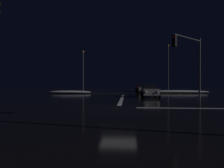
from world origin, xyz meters
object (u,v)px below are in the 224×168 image
object	(u,v)px
sedan_silver	(150,91)
streetlamp_left_far	(83,68)
sedan_red	(141,87)
streetlamp_right_far	(168,65)
sedan_gray	(143,88)
traffic_signal_ne	(190,55)
sedan_blue	(149,89)

from	to	relation	value
sedan_silver	streetlamp_left_far	size ratio (longest dim) A/B	0.50
sedan_red	streetlamp_right_far	xyz separation A→B (m)	(5.80, 1.63, 4.75)
sedan_gray	traffic_signal_ne	bearing A→B (deg)	-76.83
sedan_silver	sedan_blue	world-z (taller)	same
sedan_blue	traffic_signal_ne	xyz separation A→B (m)	(3.17, -9.71, 3.72)
sedan_blue	traffic_signal_ne	distance (m)	10.87
sedan_gray	traffic_signal_ne	size ratio (longest dim) A/B	0.67
sedan_red	streetlamp_left_far	distance (m)	13.03
streetlamp_right_far	streetlamp_left_far	xyz separation A→B (m)	(-18.03, -0.00, -0.55)
sedan_gray	sedan_red	xyz separation A→B (m)	(-0.03, 5.41, 0.00)
streetlamp_right_far	sedan_red	bearing A→B (deg)	-164.27
sedan_blue	streetlamp_right_far	distance (m)	14.75
sedan_silver	sedan_blue	xyz separation A→B (m)	(0.42, 5.75, 0.00)
sedan_red	streetlamp_left_far	xyz separation A→B (m)	(-12.23, 1.63, 4.20)
sedan_red	sedan_silver	bearing A→B (deg)	-89.73
sedan_gray	streetlamp_right_far	xyz separation A→B (m)	(5.78, 7.05, 4.75)
sedan_silver	sedan_blue	size ratio (longest dim) A/B	1.00
sedan_blue	sedan_red	bearing A→B (deg)	92.54
sedan_gray	traffic_signal_ne	world-z (taller)	traffic_signal_ne
traffic_signal_ne	streetlamp_right_far	distance (m)	22.75
sedan_blue	streetlamp_left_far	size ratio (longest dim) A/B	0.50
sedan_blue	sedan_gray	xyz separation A→B (m)	(-0.47, 5.87, 0.00)
sedan_silver	streetlamp_right_far	size ratio (longest dim) A/B	0.45
sedan_silver	sedan_gray	bearing A→B (deg)	90.25
sedan_silver	sedan_gray	size ratio (longest dim) A/B	1.00
sedan_blue	traffic_signal_ne	size ratio (longest dim) A/B	0.67
sedan_gray	streetlamp_left_far	world-z (taller)	streetlamp_left_far
sedan_gray	streetlamp_left_far	bearing A→B (deg)	150.10
streetlamp_left_far	sedan_gray	bearing A→B (deg)	-29.90
sedan_blue	streetlamp_right_far	size ratio (longest dim) A/B	0.45
sedan_silver	streetlamp_right_far	bearing A→B (deg)	72.95
traffic_signal_ne	streetlamp_right_far	size ratio (longest dim) A/B	0.67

